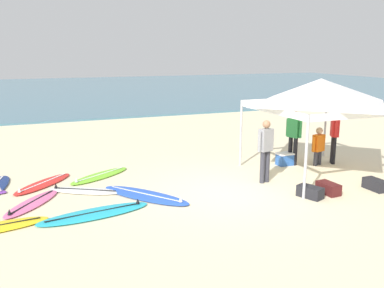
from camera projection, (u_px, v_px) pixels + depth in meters
The scene contains 17 objects.
ground_plane at pixel (227, 192), 10.42m from camera, with size 80.00×80.00×0.00m, color beige.
sea at pixel (78, 90), 38.13m from camera, with size 80.00×36.00×0.10m, color teal.
canopy_tent at pixel (320, 92), 11.50m from camera, with size 3.32×3.32×2.75m.
surfboard_blue at pixel (146, 195), 10.11m from camera, with size 2.05×2.43×0.19m.
surfboard_pink at pixel (32, 203), 9.57m from camera, with size 1.55×1.86×0.19m.
surfboard_lime at pixel (100, 176), 11.71m from camera, with size 2.02×1.58×0.19m.
surfboard_red at pixel (43, 184), 10.99m from camera, with size 1.81×1.84×0.19m.
surfboard_cyan at pixel (95, 213), 8.97m from camera, with size 2.56×1.05×0.19m.
surfboard_white at pixel (85, 191), 10.44m from camera, with size 1.91×1.43×0.19m.
person_green at pixel (294, 134), 12.79m from camera, with size 0.34×0.52×1.71m.
person_red at pixel (334, 133), 12.93m from camera, with size 0.37×0.48×1.71m.
person_grey at pixel (266, 147), 11.02m from camera, with size 0.54×0.29×1.71m.
person_orange at pixel (318, 145), 12.82m from camera, with size 0.54×0.30×1.20m.
gear_bag_near_tent at pixel (310, 192), 10.03m from camera, with size 0.60×0.32×0.28m, color #232328.
gear_bag_by_pole at pixel (328, 188), 10.31m from camera, with size 0.60×0.32×0.28m, color #4C1919.
gear_bag_on_sand at pixel (375, 185), 10.59m from camera, with size 0.60×0.32×0.28m, color #232328.
cooler_box at pixel (285, 159), 12.92m from camera, with size 0.50×0.36×0.39m.
Camera 1 is at (-4.54, -8.85, 3.47)m, focal length 38.62 mm.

